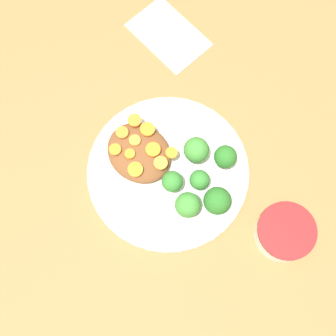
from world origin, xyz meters
TOP-DOWN VIEW (x-y plane):
  - ground_plane at (0.00, 0.00)m, footprint 4.00×4.00m
  - plate at (0.00, 0.00)m, footprint 0.29×0.29m
  - dip_bowl at (-0.22, -0.07)m, footprint 0.10×0.10m
  - stew_mound at (0.06, 0.02)m, footprint 0.12×0.10m
  - broccoli_floret_0 at (-0.06, -0.08)m, footprint 0.04×0.04m
  - broccoli_floret_1 at (-0.01, -0.05)m, footprint 0.05×0.05m
  - broccoli_floret_2 at (-0.07, 0.02)m, footprint 0.04×0.04m
  - broccoli_floret_3 at (-0.10, -0.02)m, footprint 0.05×0.05m
  - broccoli_floret_4 at (-0.03, 0.02)m, footprint 0.04×0.04m
  - broccoli_floret_5 at (-0.06, -0.02)m, footprint 0.04×0.04m
  - carrot_slice_0 at (0.06, 0.03)m, footprint 0.02×0.02m
  - carrot_slice_1 at (0.03, 0.05)m, footprint 0.03×0.03m
  - carrot_slice_2 at (0.04, -0.00)m, footprint 0.03×0.03m
  - carrot_slice_3 at (0.07, 0.01)m, footprint 0.02×0.02m
  - carrot_slice_4 at (0.10, 0.02)m, footprint 0.02×0.02m
  - carrot_slice_5 at (0.08, 0.05)m, footprint 0.02×0.02m
  - carrot_slice_6 at (0.07, -0.02)m, footprint 0.03×0.03m
  - carrot_slice_7 at (0.01, 0.01)m, footprint 0.02×0.02m
  - carrot_slice_8 at (0.10, -0.01)m, footprint 0.02×0.02m
  - carrot_slice_9 at (0.01, -0.02)m, footprint 0.02×0.02m
  - napkin at (0.21, -0.20)m, footprint 0.16×0.10m

SIDE VIEW (x-z plane):
  - ground_plane at x=0.00m, z-range 0.00..0.00m
  - napkin at x=0.21m, z-range 0.00..0.01m
  - plate at x=0.00m, z-range 0.00..0.02m
  - dip_bowl at x=-0.22m, z-range 0.00..0.05m
  - stew_mound at x=0.06m, z-range 0.02..0.05m
  - broccoli_floret_5 at x=-0.06m, z-range 0.02..0.07m
  - broccoli_floret_4 at x=-0.03m, z-range 0.02..0.07m
  - broccoli_floret_0 at x=-0.06m, z-range 0.02..0.08m
  - carrot_slice_5 at x=0.08m, z-range 0.05..0.05m
  - carrot_slice_9 at x=0.01m, z-range 0.05..0.05m
  - carrot_slice_4 at x=0.10m, z-range 0.05..0.05m
  - broccoli_floret_2 at x=-0.07m, z-range 0.02..0.08m
  - carrot_slice_1 at x=0.03m, z-range 0.05..0.05m
  - carrot_slice_7 at x=0.01m, z-range 0.05..0.06m
  - carrot_slice_3 at x=0.07m, z-range 0.05..0.06m
  - carrot_slice_6 at x=0.07m, z-range 0.05..0.06m
  - carrot_slice_8 at x=0.10m, z-range 0.05..0.06m
  - carrot_slice_0 at x=0.06m, z-range 0.05..0.06m
  - carrot_slice_2 at x=0.04m, z-range 0.05..0.06m
  - broccoli_floret_1 at x=-0.01m, z-range 0.02..0.08m
  - broccoli_floret_3 at x=-0.10m, z-range 0.03..0.09m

